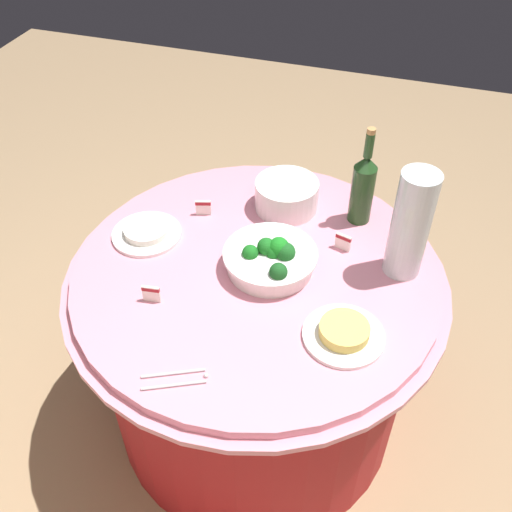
{
  "coord_description": "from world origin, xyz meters",
  "views": [
    {
      "loc": [
        -0.38,
        1.2,
        1.94
      ],
      "look_at": [
        0.0,
        0.0,
        0.79
      ],
      "focal_mm": 40.74,
      "sensor_mm": 36.0,
      "label": 1
    }
  ],
  "objects_px": {
    "serving_tongs": "(177,379)",
    "label_placard_mid": "(151,293)",
    "label_placard_front": "(343,241)",
    "label_placard_rear": "(203,207)",
    "broccoli_bowl": "(271,259)",
    "food_plate_noodles": "(344,333)",
    "wine_bottle": "(363,187)",
    "decorative_fruit_vase": "(410,230)",
    "food_plate_rice": "(146,232)",
    "plate_stack": "(287,195)"
  },
  "relations": [
    {
      "from": "broccoli_bowl",
      "to": "plate_stack",
      "type": "distance_m",
      "value": 0.3
    },
    {
      "from": "plate_stack",
      "to": "serving_tongs",
      "type": "height_order",
      "value": "plate_stack"
    },
    {
      "from": "label_placard_front",
      "to": "label_placard_rear",
      "type": "xyz_separation_m",
      "value": [
        0.47,
        -0.03,
        0.0
      ]
    },
    {
      "from": "wine_bottle",
      "to": "label_placard_rear",
      "type": "xyz_separation_m",
      "value": [
        0.49,
        0.13,
        -0.1
      ]
    },
    {
      "from": "plate_stack",
      "to": "wine_bottle",
      "type": "bearing_deg",
      "value": -177.01
    },
    {
      "from": "food_plate_rice",
      "to": "label_placard_mid",
      "type": "distance_m",
      "value": 0.29
    },
    {
      "from": "wine_bottle",
      "to": "food_plate_noodles",
      "type": "bearing_deg",
      "value": 95.94
    },
    {
      "from": "wine_bottle",
      "to": "food_plate_rice",
      "type": "height_order",
      "value": "wine_bottle"
    },
    {
      "from": "plate_stack",
      "to": "decorative_fruit_vase",
      "type": "distance_m",
      "value": 0.46
    },
    {
      "from": "serving_tongs",
      "to": "food_plate_rice",
      "type": "height_order",
      "value": "food_plate_rice"
    },
    {
      "from": "broccoli_bowl",
      "to": "wine_bottle",
      "type": "xyz_separation_m",
      "value": [
        -0.21,
        -0.31,
        0.09
      ]
    },
    {
      "from": "broccoli_bowl",
      "to": "food_plate_noodles",
      "type": "bearing_deg",
      "value": 143.2
    },
    {
      "from": "broccoli_bowl",
      "to": "label_placard_rear",
      "type": "bearing_deg",
      "value": -32.34
    },
    {
      "from": "serving_tongs",
      "to": "broccoli_bowl",
      "type": "bearing_deg",
      "value": -103.34
    },
    {
      "from": "broccoli_bowl",
      "to": "food_plate_rice",
      "type": "bearing_deg",
      "value": -3.48
    },
    {
      "from": "broccoli_bowl",
      "to": "label_placard_rear",
      "type": "relative_size",
      "value": 5.09
    },
    {
      "from": "decorative_fruit_vase",
      "to": "label_placard_rear",
      "type": "xyz_separation_m",
      "value": [
        0.66,
        -0.07,
        -0.12
      ]
    },
    {
      "from": "decorative_fruit_vase",
      "to": "label_placard_front",
      "type": "distance_m",
      "value": 0.22
    },
    {
      "from": "wine_bottle",
      "to": "decorative_fruit_vase",
      "type": "distance_m",
      "value": 0.26
    },
    {
      "from": "food_plate_noodles",
      "to": "label_placard_rear",
      "type": "bearing_deg",
      "value": -34.52
    },
    {
      "from": "broccoli_bowl",
      "to": "serving_tongs",
      "type": "distance_m",
      "value": 0.47
    },
    {
      "from": "wine_bottle",
      "to": "label_placard_front",
      "type": "height_order",
      "value": "wine_bottle"
    },
    {
      "from": "serving_tongs",
      "to": "label_placard_rear",
      "type": "relative_size",
      "value": 2.97
    },
    {
      "from": "wine_bottle",
      "to": "serving_tongs",
      "type": "distance_m",
      "value": 0.84
    },
    {
      "from": "broccoli_bowl",
      "to": "wine_bottle",
      "type": "distance_m",
      "value": 0.39
    },
    {
      "from": "food_plate_rice",
      "to": "label_placard_front",
      "type": "xyz_separation_m",
      "value": [
        -0.61,
        -0.13,
        0.02
      ]
    },
    {
      "from": "label_placard_front",
      "to": "food_plate_rice",
      "type": "bearing_deg",
      "value": 11.78
    },
    {
      "from": "food_plate_noodles",
      "to": "label_placard_front",
      "type": "height_order",
      "value": "label_placard_front"
    },
    {
      "from": "broccoli_bowl",
      "to": "label_placard_front",
      "type": "bearing_deg",
      "value": -140.82
    },
    {
      "from": "decorative_fruit_vase",
      "to": "serving_tongs",
      "type": "height_order",
      "value": "decorative_fruit_vase"
    },
    {
      "from": "decorative_fruit_vase",
      "to": "label_placard_front",
      "type": "bearing_deg",
      "value": -10.84
    },
    {
      "from": "decorative_fruit_vase",
      "to": "label_placard_rear",
      "type": "relative_size",
      "value": 6.18
    },
    {
      "from": "wine_bottle",
      "to": "serving_tongs",
      "type": "xyz_separation_m",
      "value": [
        0.31,
        0.77,
        -0.12
      ]
    },
    {
      "from": "wine_bottle",
      "to": "food_plate_noodles",
      "type": "height_order",
      "value": "wine_bottle"
    },
    {
      "from": "decorative_fruit_vase",
      "to": "serving_tongs",
      "type": "distance_m",
      "value": 0.76
    },
    {
      "from": "wine_bottle",
      "to": "label_placard_front",
      "type": "distance_m",
      "value": 0.19
    },
    {
      "from": "plate_stack",
      "to": "food_plate_noodles",
      "type": "xyz_separation_m",
      "value": [
        -0.3,
        0.5,
        -0.03
      ]
    },
    {
      "from": "broccoli_bowl",
      "to": "food_plate_noodles",
      "type": "xyz_separation_m",
      "value": [
        -0.26,
        0.19,
        -0.02
      ]
    },
    {
      "from": "wine_bottle",
      "to": "label_placard_rear",
      "type": "height_order",
      "value": "wine_bottle"
    },
    {
      "from": "food_plate_rice",
      "to": "label_placard_front",
      "type": "distance_m",
      "value": 0.62
    },
    {
      "from": "plate_stack",
      "to": "decorative_fruit_vase",
      "type": "relative_size",
      "value": 0.62
    },
    {
      "from": "food_plate_rice",
      "to": "label_placard_rear",
      "type": "bearing_deg",
      "value": -130.39
    },
    {
      "from": "plate_stack",
      "to": "label_placard_mid",
      "type": "height_order",
      "value": "plate_stack"
    },
    {
      "from": "plate_stack",
      "to": "serving_tongs",
      "type": "distance_m",
      "value": 0.76
    },
    {
      "from": "decorative_fruit_vase",
      "to": "label_placard_mid",
      "type": "relative_size",
      "value": 6.18
    },
    {
      "from": "food_plate_noodles",
      "to": "label_placard_rear",
      "type": "xyz_separation_m",
      "value": [
        0.55,
        -0.38,
        0.01
      ]
    },
    {
      "from": "wine_bottle",
      "to": "decorative_fruit_vase",
      "type": "bearing_deg",
      "value": 129.68
    },
    {
      "from": "serving_tongs",
      "to": "label_placard_mid",
      "type": "xyz_separation_m",
      "value": [
        0.17,
        -0.23,
        0.03
      ]
    },
    {
      "from": "decorative_fruit_vase",
      "to": "food_plate_noodles",
      "type": "height_order",
      "value": "decorative_fruit_vase"
    },
    {
      "from": "plate_stack",
      "to": "label_placard_rear",
      "type": "relative_size",
      "value": 3.82
    }
  ]
}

